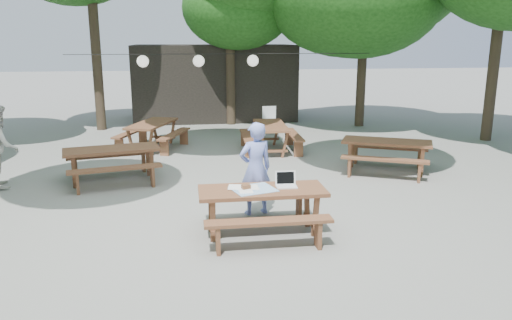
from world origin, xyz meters
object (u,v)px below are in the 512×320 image
at_px(second_person, 0,146).
at_px(plastic_chair, 270,127).
at_px(picnic_table_nw, 113,164).
at_px(woman, 256,169).
at_px(main_picnic_table, 262,211).

bearing_deg(second_person, plastic_chair, -71.95).
height_order(second_person, plastic_chair, second_person).
relative_size(picnic_table_nw, plastic_chair, 2.44).
relative_size(woman, plastic_chair, 1.84).
relative_size(main_picnic_table, picnic_table_nw, 0.91).
bearing_deg(second_person, main_picnic_table, -142.90).
bearing_deg(woman, plastic_chair, -116.49).
xyz_separation_m(woman, plastic_chair, (1.50, 7.35, -0.57)).
distance_m(main_picnic_table, plastic_chair, 8.45).
bearing_deg(picnic_table_nw, main_picnic_table, -63.41).
distance_m(main_picnic_table, picnic_table_nw, 4.39).
xyz_separation_m(second_person, plastic_chair, (6.55, 4.90, -0.61)).
height_order(main_picnic_table, woman, woman).
xyz_separation_m(main_picnic_table, woman, (0.03, 0.96, 0.44)).
xyz_separation_m(main_picnic_table, plastic_chair, (1.53, 8.31, -0.13)).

